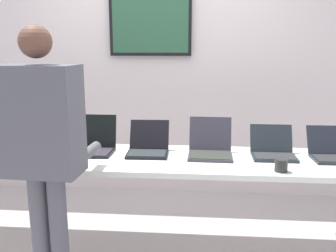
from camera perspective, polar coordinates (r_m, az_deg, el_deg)
name	(u,v)px	position (r m, az deg, el deg)	size (l,w,h in m)	color
ground	(149,246)	(3.08, -2.93, -18.19)	(8.00, 8.00, 0.04)	#BBB0AF
back_wall	(162,75)	(3.79, -0.93, 7.96)	(8.00, 0.11, 2.49)	silver
workbench	(148,163)	(2.79, -3.08, -5.72)	(3.30, 0.70, 0.72)	silver
laptop_station_0	(28,144)	(3.12, -21.01, -2.64)	(0.35, 0.40, 0.25)	#383A3A
laptop_station_1	(90,144)	(2.96, -12.01, -2.74)	(0.38, 0.33, 0.28)	black
laptop_station_2	(148,146)	(2.87, -3.12, -3.15)	(0.32, 0.35, 0.23)	black
laptop_station_3	(210,147)	(2.83, 6.57, -3.27)	(0.34, 0.36, 0.27)	#383541
laptop_station_4	(273,150)	(2.89, 15.99, -3.55)	(0.32, 0.32, 0.22)	#21282D
laptop_station_5	(335,152)	(3.00, 24.60, -3.64)	(0.37, 0.34, 0.22)	#20232D
person	(43,140)	(2.26, -18.80, -2.12)	(0.45, 0.60, 1.66)	#575760
coffee_mug	(281,165)	(2.57, 17.19, -5.86)	(0.09, 0.09, 0.09)	#29292A
paper_sheet	(109,163)	(2.67, -9.13, -5.71)	(0.24, 0.32, 0.00)	white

